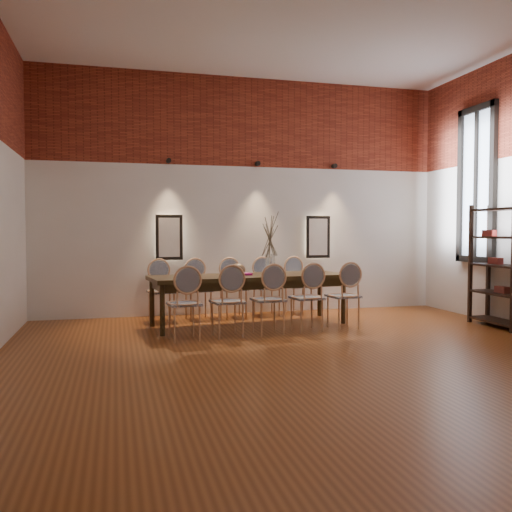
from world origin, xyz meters
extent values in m
cube|color=brown|center=(0.00, 0.00, -0.01)|extent=(7.00, 7.00, 0.02)
cube|color=silver|center=(0.00, 3.55, 2.00)|extent=(7.00, 0.10, 4.00)
cube|color=maroon|center=(0.00, 3.48, 3.25)|extent=(7.00, 0.02, 1.50)
cube|color=#FFEAC6|center=(-1.30, 3.45, 1.30)|extent=(0.36, 0.06, 0.66)
cube|color=#FFEAC6|center=(1.30, 3.45, 1.30)|extent=(0.36, 0.06, 0.66)
cylinder|color=black|center=(-1.30, 3.42, 2.55)|extent=(0.08, 0.10, 0.08)
cylinder|color=black|center=(0.20, 3.42, 2.55)|extent=(0.08, 0.10, 0.08)
cylinder|color=black|center=(1.60, 3.42, 2.55)|extent=(0.08, 0.10, 0.08)
cube|color=silver|center=(3.46, 2.00, 2.15)|extent=(0.02, 0.78, 2.38)
cube|color=black|center=(3.44, 2.00, 2.15)|extent=(0.08, 0.90, 2.50)
cube|color=black|center=(3.44, 2.00, 2.15)|extent=(0.06, 0.06, 2.40)
cube|color=#352611|center=(-0.23, 2.29, 0.38)|extent=(3.01, 1.25, 0.75)
cylinder|color=silver|center=(0.11, 2.33, 0.90)|extent=(0.14, 0.14, 0.30)
ellipsoid|color=brown|center=(-0.43, 2.22, 0.84)|extent=(0.24, 0.24, 0.18)
cube|color=#9C136B|center=(-0.34, 2.28, 0.77)|extent=(0.28, 0.21, 0.03)
camera|label=1|loc=(-2.16, -5.52, 1.40)|focal=38.00mm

